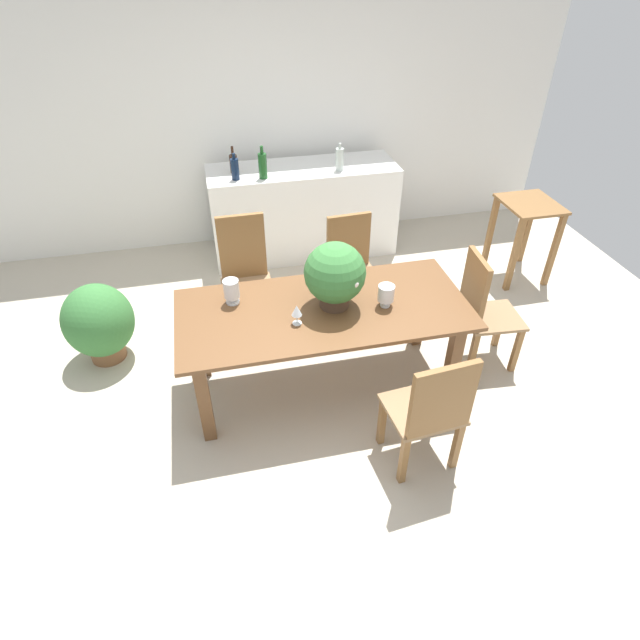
{
  "coord_description": "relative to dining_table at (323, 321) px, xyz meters",
  "views": [
    {
      "loc": [
        -0.69,
        -2.95,
        2.91
      ],
      "look_at": [
        -0.01,
        0.02,
        0.6
      ],
      "focal_mm": 29.3,
      "sensor_mm": 36.0,
      "label": 1
    }
  ],
  "objects": [
    {
      "name": "wine_bottle_tall",
      "position": [
        -0.14,
        1.95,
        0.44
      ],
      "size": [
        0.08,
        0.08,
        0.31
      ],
      "color": "#194C1E",
      "rests_on": "kitchen_counter"
    },
    {
      "name": "wine_bottle_amber",
      "position": [
        -0.4,
        2.16,
        0.41
      ],
      "size": [
        0.08,
        0.08,
        0.26
      ],
      "color": "black",
      "rests_on": "kitchen_counter"
    },
    {
      "name": "chair_foot_end",
      "position": [
        1.27,
        0.01,
        -0.09
      ],
      "size": [
        0.47,
        0.44,
        0.99
      ],
      "rotation": [
        0.0,
        0.0,
        1.49
      ],
      "color": "brown",
      "rests_on": "ground"
    },
    {
      "name": "wine_bottle_clear",
      "position": [
        -0.41,
        1.97,
        0.42
      ],
      "size": [
        0.08,
        0.08,
        0.25
      ],
      "color": "#0F1E38",
      "rests_on": "kitchen_counter"
    },
    {
      "name": "dining_table",
      "position": [
        0.0,
        0.0,
        0.0
      ],
      "size": [
        2.07,
        0.94,
        0.75
      ],
      "color": "brown",
      "rests_on": "ground"
    },
    {
      "name": "flower_centerpiece",
      "position": [
        0.08,
        0.01,
        0.37
      ],
      "size": [
        0.43,
        0.43,
        0.49
      ],
      "color": "#4C3828",
      "rests_on": "dining_table"
    },
    {
      "name": "back_wall",
      "position": [
        0.0,
        2.64,
        0.67
      ],
      "size": [
        6.4,
        0.1,
        2.6
      ],
      "primitive_type": "cube",
      "color": "white",
      "rests_on": "ground"
    },
    {
      "name": "chair_near_right",
      "position": [
        0.47,
        -0.9,
        -0.1
      ],
      "size": [
        0.49,
        0.45,
        0.96
      ],
      "rotation": [
        0.0,
        0.0,
        3.24
      ],
      "color": "brown",
      "rests_on": "ground"
    },
    {
      "name": "crystal_vase_left",
      "position": [
        -0.62,
        0.21,
        0.22
      ],
      "size": [
        0.11,
        0.11,
        0.18
      ],
      "color": "silver",
      "rests_on": "dining_table"
    },
    {
      "name": "wine_bottle_green",
      "position": [
        0.62,
        1.98,
        0.43
      ],
      "size": [
        0.08,
        0.08,
        0.27
      ],
      "color": "#B2BFB7",
      "rests_on": "kitchen_counter"
    },
    {
      "name": "wine_glass",
      "position": [
        -0.22,
        -0.13,
        0.22
      ],
      "size": [
        0.07,
        0.07,
        0.15
      ],
      "color": "silver",
      "rests_on": "dining_table"
    },
    {
      "name": "kitchen_counter",
      "position": [
        0.28,
        2.14,
        -0.16
      ],
      "size": [
        1.93,
        0.64,
        0.95
      ],
      "primitive_type": "cube",
      "color": "white",
      "rests_on": "ground"
    },
    {
      "name": "crystal_vase_center_near",
      "position": [
        0.43,
        -0.07,
        0.22
      ],
      "size": [
        0.12,
        0.12,
        0.17
      ],
      "color": "silver",
      "rests_on": "dining_table"
    },
    {
      "name": "ground_plane",
      "position": [
        0.0,
        0.04,
        -0.63
      ],
      "size": [
        7.04,
        7.04,
        0.0
      ],
      "primitive_type": "plane",
      "color": "#BCB29E"
    },
    {
      "name": "potted_plant_floor",
      "position": [
        -1.68,
        0.73,
        -0.27
      ],
      "size": [
        0.56,
        0.56,
        0.69
      ],
      "color": "brown",
      "rests_on": "ground"
    },
    {
      "name": "side_table",
      "position": [
        2.3,
        1.15,
        -0.05
      ],
      "size": [
        0.5,
        0.56,
        0.8
      ],
      "color": "brown",
      "rests_on": "ground"
    },
    {
      "name": "chair_far_right",
      "position": [
        0.46,
        0.9,
        -0.11
      ],
      "size": [
        0.45,
        0.44,
        0.95
      ],
      "rotation": [
        0.0,
        0.0,
        0.06
      ],
      "color": "brown",
      "rests_on": "ground"
    },
    {
      "name": "chair_far_left",
      "position": [
        -0.47,
        0.91,
        -0.08
      ],
      "size": [
        0.44,
        0.48,
        1.03
      ],
      "rotation": [
        0.0,
        0.0,
        0.02
      ],
      "color": "brown",
      "rests_on": "ground"
    }
  ]
}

